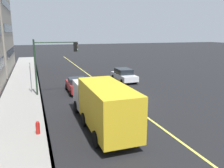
{
  "coord_description": "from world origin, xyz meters",
  "views": [
    {
      "loc": [
        -18.21,
        7.45,
        5.94
      ],
      "look_at": [
        -0.65,
        1.33,
        1.73
      ],
      "focal_mm": 36.67,
      "sensor_mm": 36.0,
      "label": 1
    }
  ],
  "objects": [
    {
      "name": "car_red",
      "position": [
        4.13,
        3.39,
        0.77
      ],
      "size": [
        3.91,
        1.98,
        1.52
      ],
      "color": "red",
      "rests_on": "ground"
    },
    {
      "name": "sidewalk_slab",
      "position": [
        0.0,
        8.65,
        0.07
      ],
      "size": [
        80.0,
        3.6,
        0.15
      ],
      "primitive_type": "cube",
      "color": "gray",
      "rests_on": "ground"
    },
    {
      "name": "lane_stripe_center",
      "position": [
        0.0,
        0.0,
        0.01
      ],
      "size": [
        80.0,
        0.16,
        0.01
      ],
      "primitive_type": "cube",
      "color": "#D8CC4C",
      "rests_on": "ground"
    },
    {
      "name": "ground",
      "position": [
        0.0,
        0.0,
        0.0
      ],
      "size": [
        200.0,
        200.0,
        0.0
      ],
      "primitive_type": "plane",
      "color": "black"
    },
    {
      "name": "street_sign_post",
      "position": [
        5.19,
        7.75,
        1.8
      ],
      "size": [
        0.6,
        0.08,
        3.07
      ],
      "color": "slate",
      "rests_on": "ground"
    },
    {
      "name": "truck_yellow",
      "position": [
        -5.01,
        3.5,
        1.59
      ],
      "size": [
        8.27,
        2.41,
        2.94
      ],
      "color": "silver",
      "rests_on": "ground"
    },
    {
      "name": "car_white",
      "position": [
        7.63,
        -3.13,
        0.79
      ],
      "size": [
        4.68,
        2.02,
        1.55
      ],
      "color": "silver",
      "rests_on": "ground"
    },
    {
      "name": "fire_hydrant",
      "position": [
        -5.08,
        7.45,
        0.47
      ],
      "size": [
        0.24,
        0.24,
        0.94
      ],
      "color": "red",
      "rests_on": "ground"
    },
    {
      "name": "curb_edge",
      "position": [
        0.0,
        6.93,
        0.07
      ],
      "size": [
        80.0,
        0.16,
        0.15
      ],
      "primitive_type": "cube",
      "color": "slate",
      "rests_on": "ground"
    },
    {
      "name": "traffic_light_mast",
      "position": [
        3.91,
        5.64,
        3.68
      ],
      "size": [
        0.28,
        4.12,
        5.34
      ],
      "color": "#1E3823",
      "rests_on": "ground"
    }
  ]
}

